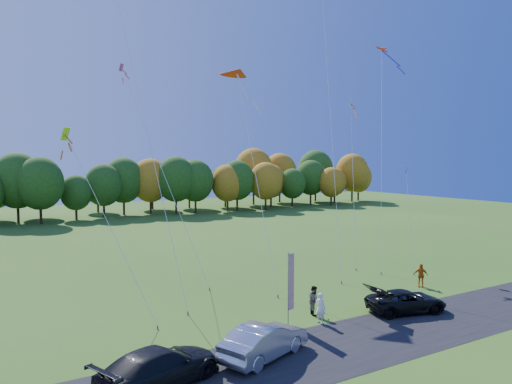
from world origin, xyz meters
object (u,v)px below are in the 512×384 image
black_suv (406,301)px  person_east (421,275)px  silver_sedan (264,341)px  feather_flag (290,281)px

black_suv → person_east: (5.44, 3.53, 0.17)m
black_suv → person_east: person_east is taller
black_suv → silver_sedan: silver_sedan is taller
person_east → feather_flag: feather_flag is taller
person_east → feather_flag: size_ratio=0.40×
black_suv → feather_flag: bearing=94.5°
silver_sedan → person_east: size_ratio=2.93×
silver_sedan → feather_flag: (3.51, 2.86, 1.74)m
black_suv → feather_flag: (-7.46, 1.53, 1.88)m
black_suv → silver_sedan: 11.06m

